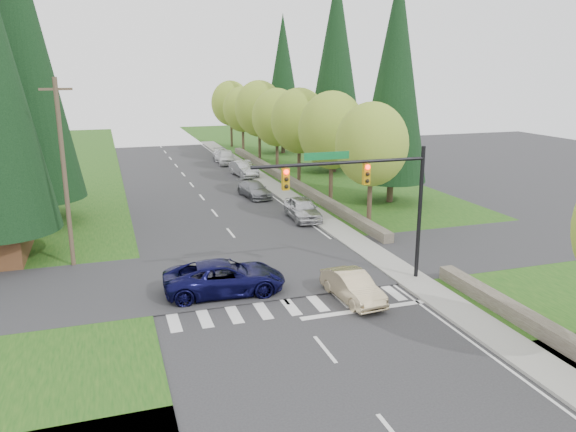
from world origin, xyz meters
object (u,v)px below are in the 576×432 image
sedan_champagne (353,287)px  parked_car_c (244,169)px  parked_car_d (227,157)px  parked_car_e (221,155)px  parked_car_a (303,209)px  suv_navy (225,277)px  parked_car_b (254,189)px

sedan_champagne → parked_car_c: 31.71m
parked_car_c → parked_car_d: (-0.04, 7.85, 0.03)m
parked_car_e → parked_car_c: bearing=-83.3°
parked_car_c → parked_car_d: 7.85m
parked_car_a → suv_navy: bearing=-122.2°
parked_car_d → parked_car_e: 2.87m
parked_car_a → parked_car_d: parked_car_a is taller
parked_car_b → parked_car_e: parked_car_b is taller
parked_car_a → parked_car_e: parked_car_a is taller
sedan_champagne → parked_car_e: 42.40m
sedan_champagne → parked_car_b: (1.23, 22.26, -0.02)m
suv_navy → parked_car_c: size_ratio=1.26×
parked_car_a → parked_car_b: 8.15m
parked_car_a → parked_car_d: 25.22m
sedan_champagne → parked_car_d: parked_car_d is taller
suv_navy → parked_car_e: suv_navy is taller
parked_car_c → parked_car_b: bearing=-105.5°
suv_navy → parked_car_d: (8.03, 36.80, -0.02)m
sedan_champagne → parked_car_d: 39.54m
parked_car_b → parked_car_e: bearing=79.4°
parked_car_a → parked_car_d: bearing=92.8°
sedan_champagne → parked_car_c: (2.63, 31.60, 0.09)m
parked_car_b → parked_car_c: (1.40, 9.34, 0.11)m
sedan_champagne → parked_car_b: 22.30m
suv_navy → parked_car_c: suv_navy is taller
parked_car_a → parked_car_c: bearing=92.7°
parked_car_e → parked_car_a: bearing=-83.7°
parked_car_e → parked_car_d: bearing=-82.6°
parked_car_b → sedan_champagne: bearing=-100.1°
parked_car_b → parked_car_c: bearing=74.6°
parked_car_b → parked_car_d: parked_car_d is taller
sedan_champagne → parked_car_a: bearing=74.2°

